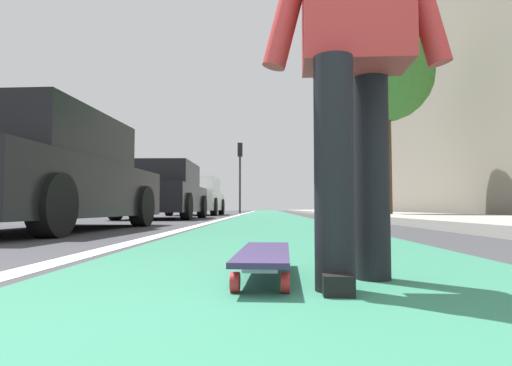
% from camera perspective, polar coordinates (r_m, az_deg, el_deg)
% --- Properties ---
extents(ground_plane, '(80.00, 80.00, 0.00)m').
position_cam_1_polar(ground_plane, '(10.38, 2.06, -4.85)').
color(ground_plane, '#38383D').
extents(bike_lane_paint, '(56.00, 2.19, 0.00)m').
position_cam_1_polar(bike_lane_paint, '(24.38, 1.60, -3.94)').
color(bike_lane_paint, '#2D7256').
rests_on(bike_lane_paint, ground).
extents(lane_stripe_white, '(52.00, 0.16, 0.01)m').
position_cam_1_polar(lane_stripe_white, '(20.41, -1.84, -4.06)').
color(lane_stripe_white, silver).
rests_on(lane_stripe_white, ground).
extents(sidewalk_curb, '(52.00, 3.20, 0.13)m').
position_cam_1_polar(sidewalk_curb, '(18.77, 13.00, -3.87)').
color(sidewalk_curb, '#9E9B93').
rests_on(sidewalk_curb, ground).
extents(building_facade, '(40.00, 1.20, 8.96)m').
position_cam_1_polar(building_facade, '(23.68, 17.29, 7.08)').
color(building_facade, gray).
rests_on(building_facade, ground).
extents(skateboard, '(0.85, 0.24, 0.11)m').
position_cam_1_polar(skateboard, '(1.81, 1.09, -9.39)').
color(skateboard, red).
rests_on(skateboard, ground).
extents(skater_person, '(0.45, 0.72, 1.64)m').
position_cam_1_polar(skater_person, '(1.81, 12.65, 17.93)').
color(skater_person, black).
rests_on(skater_person, ground).
extents(parked_car_near, '(4.32, 1.99, 1.47)m').
position_cam_1_polar(parked_car_near, '(6.19, -25.69, 0.93)').
color(parked_car_near, black).
rests_on(parked_car_near, ground).
extents(parked_car_mid, '(4.04, 1.94, 1.49)m').
position_cam_1_polar(parked_car_mid, '(12.02, -11.96, -1.15)').
color(parked_car_mid, black).
rests_on(parked_car_mid, ground).
extents(parked_car_far, '(4.51, 1.91, 1.50)m').
position_cam_1_polar(parked_car_far, '(18.01, -7.63, -1.84)').
color(parked_car_far, silver).
rests_on(parked_car_far, ground).
extents(traffic_light, '(0.33, 0.28, 4.11)m').
position_cam_1_polar(traffic_light, '(25.76, -2.09, 2.44)').
color(traffic_light, '#2D2D2D').
rests_on(traffic_light, ground).
extents(street_tree_mid, '(2.70, 2.70, 5.44)m').
position_cam_1_polar(street_tree_mid, '(13.39, 16.40, 13.23)').
color(street_tree_mid, brown).
rests_on(street_tree_mid, ground).
extents(pedestrian_distant, '(0.44, 0.69, 1.58)m').
position_cam_1_polar(pedestrian_distant, '(13.11, 15.44, -0.46)').
color(pedestrian_distant, black).
rests_on(pedestrian_distant, ground).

